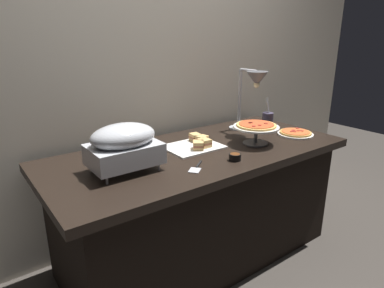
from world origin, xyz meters
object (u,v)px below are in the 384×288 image
serving_spatula (197,167)px  pizza_plate_center (256,128)px  utensil_holder (268,119)px  sandwich_platter (196,144)px  sauce_cup_near (235,157)px  chafing_dish (124,145)px  heat_lamp (254,85)px  pizza_plate_front (295,133)px

serving_spatula → pizza_plate_center: bearing=10.6°
pizza_plate_center → utensil_holder: bearing=32.0°
sandwich_platter → serving_spatula: sandwich_platter is taller
pizza_plate_center → utensil_holder: size_ratio=1.29×
sandwich_platter → utensil_holder: 0.74m
sandwich_platter → sauce_cup_near: (0.04, -0.32, 0.00)m
chafing_dish → serving_spatula: 0.40m
chafing_dish → heat_lamp: (1.05, 0.11, 0.20)m
pizza_plate_front → sauce_cup_near: sauce_cup_near is taller
sauce_cup_near → serving_spatula: size_ratio=0.45×
chafing_dish → sandwich_platter: 0.55m
pizza_plate_front → serving_spatula: size_ratio=1.60×
heat_lamp → sauce_cup_near: (-0.48, -0.34, -0.32)m
heat_lamp → sauce_cup_near: heat_lamp is taller
serving_spatula → utensil_holder: bearing=20.0°
heat_lamp → pizza_plate_center: 0.35m
sandwich_platter → utensil_holder: utensil_holder is taller
heat_lamp → utensil_holder: (0.22, 0.04, -0.29)m
heat_lamp → sauce_cup_near: size_ratio=6.49×
heat_lamp → serving_spatula: heat_lamp is taller
utensil_holder → pizza_plate_center: bearing=-148.0°
sandwich_platter → heat_lamp: bearing=3.1°
heat_lamp → sandwich_platter: size_ratio=1.30×
pizza_plate_center → sauce_cup_near: bearing=-155.9°
sauce_cup_near → utensil_holder: 0.80m
pizza_plate_front → serving_spatula: 0.94m
pizza_plate_center → sauce_cup_near: 0.36m
heat_lamp → pizza_plate_front: heat_lamp is taller
serving_spatula → chafing_dish: bearing=149.3°
sauce_cup_near → sandwich_platter: bearing=96.5°
pizza_plate_center → sauce_cup_near: pizza_plate_center is taller
chafing_dish → pizza_plate_center: 0.89m
sauce_cup_near → utensil_holder: size_ratio=0.30×
pizza_plate_center → serving_spatula: (-0.56, -0.10, -0.10)m
sauce_cup_near → serving_spatula: (-0.24, 0.04, -0.02)m
pizza_plate_center → utensil_holder: utensil_holder is taller
pizza_plate_front → serving_spatula: bearing=-175.5°
sauce_cup_near → pizza_plate_center: bearing=24.1°
chafing_dish → heat_lamp: size_ratio=0.80×
chafing_dish → pizza_plate_front: (1.26, -0.12, -0.13)m
utensil_holder → serving_spatula: utensil_holder is taller
utensil_holder → serving_spatula: (-0.95, -0.35, -0.06)m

